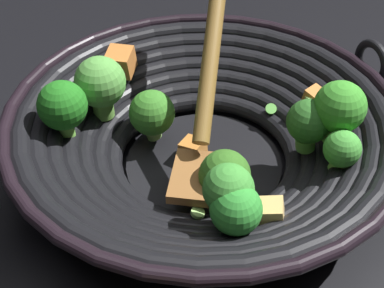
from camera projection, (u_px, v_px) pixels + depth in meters
name	position (u px, v px, depth m)	size (l,w,h in m)	color
ground_plane	(204.00, 168.00, 0.63)	(4.00, 4.00, 0.00)	black
wok	(204.00, 132.00, 0.59)	(0.42, 0.45, 0.22)	black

